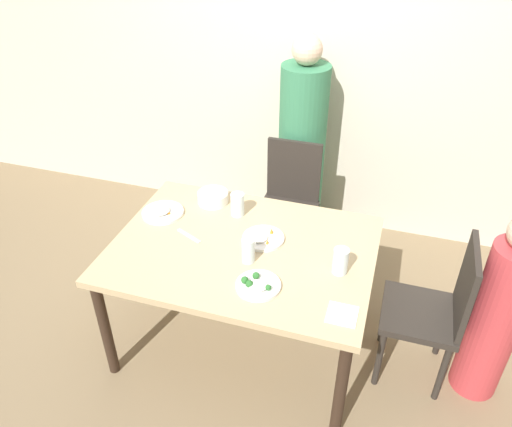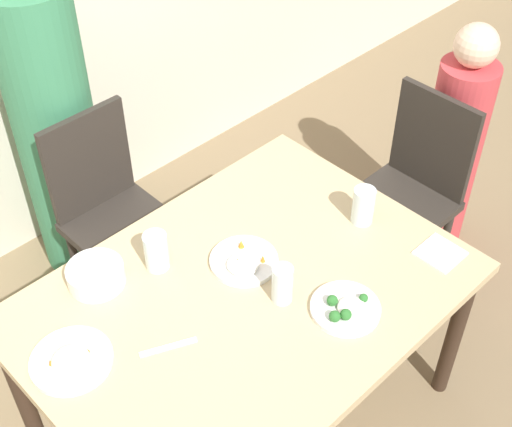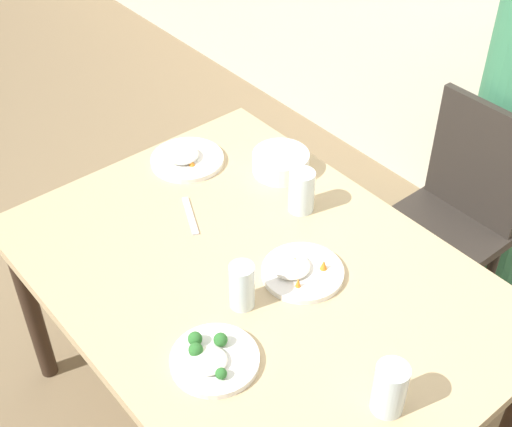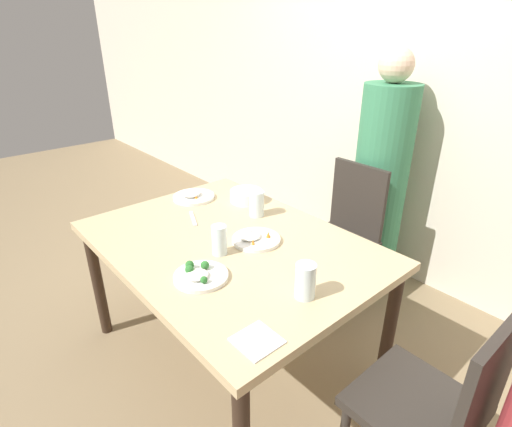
# 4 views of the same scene
# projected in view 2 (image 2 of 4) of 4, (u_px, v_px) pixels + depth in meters

# --- Properties ---
(ground_plane) EXTENTS (10.00, 10.00, 0.00)m
(ground_plane) POSITION_uv_depth(u_px,v_px,m) (247.00, 413.00, 2.81)
(ground_plane) COLOR #847051
(dining_table) EXTENTS (1.42, 1.03, 0.73)m
(dining_table) POSITION_uv_depth(u_px,v_px,m) (245.00, 306.00, 2.37)
(dining_table) COLOR tan
(dining_table) RESTS_ON ground_plane
(chair_adult_spot) EXTENTS (0.40, 0.40, 0.91)m
(chair_adult_spot) POSITION_uv_depth(u_px,v_px,m) (112.00, 210.00, 2.95)
(chair_adult_spot) COLOR #2D2823
(chair_adult_spot) RESTS_ON ground_plane
(chair_child_spot) EXTENTS (0.40, 0.40, 0.91)m
(chair_child_spot) POSITION_uv_depth(u_px,v_px,m) (410.00, 188.00, 3.05)
(chair_child_spot) COLOR #2D2823
(chair_child_spot) RESTS_ON ground_plane
(person_adult) EXTENTS (0.34, 0.34, 1.57)m
(person_adult) POSITION_uv_depth(u_px,v_px,m) (56.00, 131.00, 2.98)
(person_adult) COLOR #387F56
(person_adult) RESTS_ON ground_plane
(person_child) EXTENTS (0.25, 0.25, 1.16)m
(person_child) POSITION_uv_depth(u_px,v_px,m) (452.00, 151.00, 3.18)
(person_child) COLOR #C63D42
(person_child) RESTS_ON ground_plane
(bowl_curry) EXTENTS (0.19, 0.19, 0.07)m
(bowl_curry) POSITION_uv_depth(u_px,v_px,m) (96.00, 275.00, 2.33)
(bowl_curry) COLOR white
(bowl_curry) RESTS_ON dining_table
(plate_rice_adult) EXTENTS (0.25, 0.25, 0.05)m
(plate_rice_adult) POSITION_uv_depth(u_px,v_px,m) (71.00, 360.00, 2.10)
(plate_rice_adult) COLOR white
(plate_rice_adult) RESTS_ON dining_table
(plate_rice_child) EXTENTS (0.23, 0.23, 0.06)m
(plate_rice_child) POSITION_uv_depth(u_px,v_px,m) (346.00, 308.00, 2.25)
(plate_rice_child) COLOR white
(plate_rice_child) RESTS_ON dining_table
(plate_noodles) EXTENTS (0.23, 0.23, 0.05)m
(plate_noodles) POSITION_uv_depth(u_px,v_px,m) (244.00, 261.00, 2.40)
(plate_noodles) COLOR white
(plate_noodles) RESTS_ON dining_table
(glass_water_tall) EXTENTS (0.08, 0.08, 0.14)m
(glass_water_tall) POSITION_uv_depth(u_px,v_px,m) (156.00, 251.00, 2.36)
(glass_water_tall) COLOR silver
(glass_water_tall) RESTS_ON dining_table
(glass_water_short) EXTENTS (0.07, 0.07, 0.14)m
(glass_water_short) POSITION_uv_depth(u_px,v_px,m) (282.00, 284.00, 2.25)
(glass_water_short) COLOR silver
(glass_water_short) RESTS_ON dining_table
(glass_water_center) EXTENTS (0.08, 0.08, 0.14)m
(glass_water_center) POSITION_uv_depth(u_px,v_px,m) (363.00, 206.00, 2.52)
(glass_water_center) COLOR silver
(glass_water_center) RESTS_ON dining_table
(napkin_folded) EXTENTS (0.14, 0.14, 0.01)m
(napkin_folded) POSITION_uv_depth(u_px,v_px,m) (440.00, 253.00, 2.45)
(napkin_folded) COLOR white
(napkin_folded) RESTS_ON dining_table
(fork_steel) EXTENTS (0.17, 0.09, 0.01)m
(fork_steel) POSITION_uv_depth(u_px,v_px,m) (169.00, 348.00, 2.15)
(fork_steel) COLOR silver
(fork_steel) RESTS_ON dining_table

